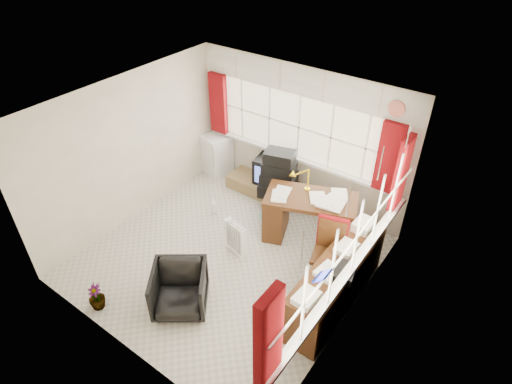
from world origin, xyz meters
TOP-DOWN VIEW (x-y plane):
  - ground at (0.00, 0.00)m, footprint 4.00×4.00m
  - room_walls at (0.00, 0.00)m, footprint 4.00×4.00m
  - window_back at (0.00, 1.94)m, footprint 3.70×0.12m
  - window_right at (1.94, 0.00)m, footprint 0.12×3.70m
  - curtains at (0.92, 0.93)m, footprint 3.83×3.83m
  - overhead_cabinets at (0.98, 0.98)m, footprint 3.98×3.98m
  - desk at (0.77, 1.14)m, footprint 1.58×1.16m
  - desk_lamp at (0.60, 1.30)m, footprint 0.16×0.14m
  - task_chair at (1.43, 0.54)m, footprint 0.55×0.57m
  - office_chair at (0.07, -1.12)m, footprint 1.01×1.01m
  - radiator at (0.04, 0.17)m, footprint 0.40×0.24m
  - credenza at (1.73, 0.20)m, footprint 0.50×2.00m
  - file_tray at (1.88, 0.02)m, footprint 0.33×0.39m
  - tv_bench at (-0.55, 1.72)m, footprint 1.40×0.50m
  - crt_tv at (-0.46, 1.84)m, footprint 0.61×0.58m
  - hifi_stack at (-0.10, 1.55)m, footprint 0.75×0.58m
  - mini_fridge at (-1.72, 1.80)m, footprint 0.58×0.59m
  - spray_bottle_a at (-0.92, 0.73)m, footprint 0.15×0.15m
  - spray_bottle_b at (-0.13, 1.10)m, footprint 0.12×0.12m
  - flower_vase at (-0.85, -1.80)m, footprint 0.23×0.23m

SIDE VIEW (x-z plane):
  - ground at x=0.00m, z-range 0.00..0.00m
  - spray_bottle_b at x=-0.13m, z-range 0.00..0.20m
  - tv_bench at x=-0.55m, z-range 0.00..0.25m
  - spray_bottle_a at x=-0.92m, z-range 0.00..0.29m
  - flower_vase at x=-0.85m, z-range 0.00..0.40m
  - radiator at x=0.04m, z-range -0.05..0.51m
  - office_chair at x=0.07m, z-range 0.00..0.67m
  - credenza at x=1.73m, z-range -0.03..0.82m
  - mini_fridge at x=-1.72m, z-range 0.00..0.81m
  - desk at x=0.77m, z-range 0.03..0.89m
  - crt_tv at x=-0.46m, z-range 0.25..0.74m
  - task_chair at x=1.43m, z-range 0.03..1.09m
  - hifi_stack at x=-0.10m, z-range 0.21..1.11m
  - file_tray at x=1.88m, z-range 0.75..0.86m
  - window_back at x=0.00m, z-range -0.85..2.75m
  - window_right at x=1.94m, z-range -0.85..2.75m
  - desk_lamp at x=0.60m, z-range 0.90..1.30m
  - curtains at x=0.92m, z-range 0.88..2.03m
  - room_walls at x=0.00m, z-range -0.50..3.50m
  - overhead_cabinets at x=0.98m, z-range 2.01..2.49m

